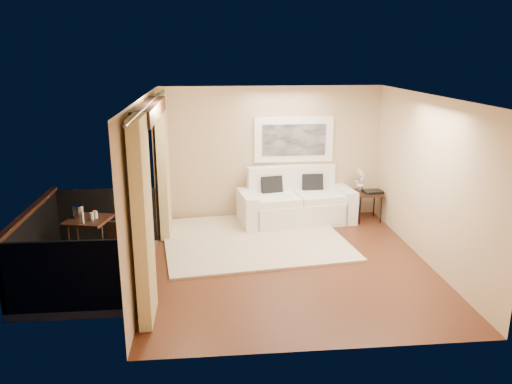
{
  "coord_description": "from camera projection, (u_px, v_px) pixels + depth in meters",
  "views": [
    {
      "loc": [
        -1.27,
        -7.49,
        3.35
      ],
      "look_at": [
        -0.49,
        0.64,
        1.05
      ],
      "focal_mm": 35.0,
      "sensor_mm": 36.0,
      "label": 1
    }
  ],
  "objects": [
    {
      "name": "curtains",
      "position": [
        155.0,
        188.0,
        7.64
      ],
      "size": [
        0.16,
        4.8,
        2.64
      ],
      "color": "#D6C083",
      "rests_on": "ground"
    },
    {
      "name": "balcony",
      "position": [
        82.0,
        261.0,
        7.85
      ],
      "size": [
        1.81,
        2.6,
        1.17
      ],
      "color": "#605B56",
      "rests_on": "ground"
    },
    {
      "name": "glass_b",
      "position": [
        96.0,
        215.0,
        8.05
      ],
      "size": [
        0.06,
        0.06,
        0.12
      ],
      "primitive_type": "cylinder",
      "color": "silver",
      "rests_on": "bistro_table"
    },
    {
      "name": "floor",
      "position": [
        290.0,
        263.0,
        8.2
      ],
      "size": [
        5.0,
        5.0,
        0.0
      ],
      "primitive_type": "plane",
      "color": "#562B19",
      "rests_on": "ground"
    },
    {
      "name": "side_table",
      "position": [
        368.0,
        195.0,
        10.15
      ],
      "size": [
        0.59,
        0.59,
        0.6
      ],
      "rotation": [
        0.0,
        0.0,
        -0.09
      ],
      "color": "black",
      "rests_on": "floor"
    },
    {
      "name": "balcony_chair_far",
      "position": [
        131.0,
        219.0,
        8.55
      ],
      "size": [
        0.55,
        0.56,
        1.0
      ],
      "rotation": [
        0.0,
        0.0,
        3.49
      ],
      "color": "black",
      "rests_on": "balcony"
    },
    {
      "name": "bistro_table",
      "position": [
        88.0,
        224.0,
        8.07
      ],
      "size": [
        0.77,
        0.77,
        0.75
      ],
      "rotation": [
        0.0,
        0.0,
        -0.24
      ],
      "color": "black",
      "rests_on": "balcony"
    },
    {
      "name": "glass_a",
      "position": [
        92.0,
        216.0,
        7.97
      ],
      "size": [
        0.06,
        0.06,
        0.12
      ],
      "primitive_type": "cylinder",
      "color": "silver",
      "rests_on": "bistro_table"
    },
    {
      "name": "balcony_chair_near",
      "position": [
        119.0,
        246.0,
        7.6
      ],
      "size": [
        0.42,
        0.43,
        0.86
      ],
      "rotation": [
        0.0,
        0.0,
        -0.16
      ],
      "color": "black",
      "rests_on": "balcony"
    },
    {
      "name": "candle",
      "position": [
        95.0,
        213.0,
        8.22
      ],
      "size": [
        0.06,
        0.06,
        0.07
      ],
      "primitive_type": "cylinder",
      "color": "red",
      "rests_on": "bistro_table"
    },
    {
      "name": "tray",
      "position": [
        373.0,
        192.0,
        10.09
      ],
      "size": [
        0.4,
        0.31,
        0.05
      ],
      "primitive_type": "cube",
      "rotation": [
        0.0,
        0.0,
        0.09
      ],
      "color": "black",
      "rests_on": "side_table"
    },
    {
      "name": "ice_bucket",
      "position": [
        78.0,
        212.0,
        8.08
      ],
      "size": [
        0.18,
        0.18,
        0.2
      ],
      "primitive_type": "cylinder",
      "color": "silver",
      "rests_on": "bistro_table"
    },
    {
      "name": "orchid",
      "position": [
        361.0,
        179.0,
        10.17
      ],
      "size": [
        0.3,
        0.31,
        0.49
      ],
      "primitive_type": "imported",
      "rotation": [
        0.0,
        0.0,
        0.82
      ],
      "color": "white",
      "rests_on": "side_table"
    },
    {
      "name": "sofa",
      "position": [
        295.0,
        203.0,
        10.15
      ],
      "size": [
        2.38,
        1.27,
        1.09
      ],
      "rotation": [
        0.0,
        0.0,
        0.14
      ],
      "color": "white",
      "rests_on": "floor"
    },
    {
      "name": "room_shell",
      "position": [
        149.0,
        110.0,
        7.32
      ],
      "size": [
        5.0,
        6.4,
        5.0
      ],
      "color": "white",
      "rests_on": "ground"
    },
    {
      "name": "rug",
      "position": [
        254.0,
        239.0,
        9.2
      ],
      "size": [
        3.56,
        3.2,
        0.04
      ],
      "primitive_type": "cube",
      "rotation": [
        0.0,
        0.0,
        0.13
      ],
      "color": "beige",
      "rests_on": "floor"
    },
    {
      "name": "artwork",
      "position": [
        294.0,
        140.0,
        10.16
      ],
      "size": [
        1.62,
        0.07,
        0.92
      ],
      "color": "white",
      "rests_on": "room_shell"
    },
    {
      "name": "vase",
      "position": [
        83.0,
        218.0,
        7.81
      ],
      "size": [
        0.04,
        0.04,
        0.18
      ],
      "primitive_type": "cylinder",
      "color": "white",
      "rests_on": "bistro_table"
    }
  ]
}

